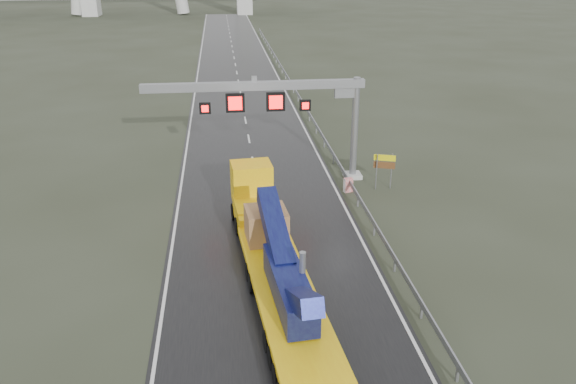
{
  "coord_description": "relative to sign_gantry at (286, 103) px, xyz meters",
  "views": [
    {
      "loc": [
        -2.15,
        -18.74,
        14.75
      ],
      "look_at": [
        1.08,
        8.34,
        3.2
      ],
      "focal_mm": 35.0,
      "sensor_mm": 36.0,
      "label": 1
    }
  ],
  "objects": [
    {
      "name": "heavy_haul_truck",
      "position": [
        -2.2,
        -12.06,
        -3.99
      ],
      "size": [
        4.05,
        17.96,
        4.18
      ],
      "rotation": [
        0.0,
        0.0,
        0.08
      ],
      "color": "yellow",
      "rests_on": "ground"
    },
    {
      "name": "road",
      "position": [
        -2.1,
        22.01,
        -5.6
      ],
      "size": [
        11.0,
        200.0,
        0.02
      ],
      "primitive_type": "cube",
      "color": "black",
      "rests_on": "ground"
    },
    {
      "name": "exit_sign_pair",
      "position": [
        6.39,
        -2.29,
        -3.88
      ],
      "size": [
        1.39,
        0.53,
        2.48
      ],
      "rotation": [
        0.0,
        0.0,
        -0.33
      ],
      "color": "gray",
      "rests_on": "ground"
    },
    {
      "name": "striped_barrier",
      "position": [
        3.9,
        -2.58,
        -5.12
      ],
      "size": [
        0.65,
        0.46,
        0.99
      ],
      "primitive_type": "cube",
      "rotation": [
        0.0,
        0.0,
        0.28
      ],
      "color": "red",
      "rests_on": "ground"
    },
    {
      "name": "ground",
      "position": [
        -2.1,
        -17.99,
        -5.61
      ],
      "size": [
        400.0,
        400.0,
        0.0
      ],
      "primitive_type": "plane",
      "color": "#2D3122",
      "rests_on": "ground"
    },
    {
      "name": "sign_gantry",
      "position": [
        0.0,
        0.0,
        0.0
      ],
      "size": [
        14.9,
        1.2,
        7.42
      ],
      "color": "silver",
      "rests_on": "ground"
    },
    {
      "name": "guardrail",
      "position": [
        4.0,
        12.01,
        -4.91
      ],
      "size": [
        0.2,
        140.0,
        1.4
      ],
      "primitive_type": null,
      "color": "gray",
      "rests_on": "ground"
    }
  ]
}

